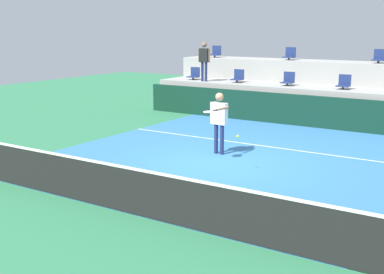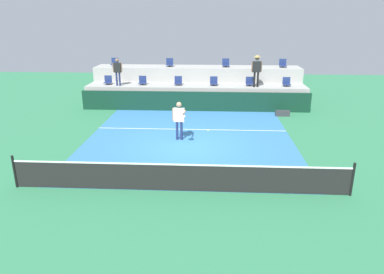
{
  "view_description": "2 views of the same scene",
  "coord_description": "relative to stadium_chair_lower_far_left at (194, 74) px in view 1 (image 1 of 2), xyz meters",
  "views": [
    {
      "loc": [
        6.22,
        -10.81,
        3.4
      ],
      "look_at": [
        0.23,
        -1.51,
        0.99
      ],
      "focal_mm": 47.06,
      "sensor_mm": 36.0,
      "label": 1
    },
    {
      "loc": [
        0.95,
        -14.04,
        5.19
      ],
      "look_at": [
        0.27,
        -1.83,
        1.05
      ],
      "focal_mm": 33.7,
      "sensor_mm": 36.0,
      "label": 2
    }
  ],
  "objects": [
    {
      "name": "stadium_chair_lower_mid_left",
      "position": [
        4.25,
        0.0,
        0.0
      ],
      "size": [
        0.44,
        0.4,
        0.52
      ],
      "color": "#2D2D33",
      "rests_on": "seating_tier_lower"
    },
    {
      "name": "seating_tier_lower",
      "position": [
        5.31,
        0.07,
        -0.84
      ],
      "size": [
        13.0,
        1.8,
        1.25
      ],
      "primitive_type": "cube",
      "color": "#9E9E99",
      "rests_on": "ground_plane"
    },
    {
      "name": "tennis_net",
      "position": [
        5.31,
        -11.23,
        -0.97
      ],
      "size": [
        10.48,
        0.08,
        1.07
      ],
      "color": "black",
      "rests_on": "ground_plane"
    },
    {
      "name": "stadium_chair_upper_right",
      "position": [
        7.1,
        1.8,
        0.85
      ],
      "size": [
        0.44,
        0.4,
        0.52
      ],
      "color": "#2D2D33",
      "rests_on": "seating_tier_upper"
    },
    {
      "name": "stadium_chair_lower_far_left",
      "position": [
        0.0,
        0.0,
        0.0
      ],
      "size": [
        0.44,
        0.4,
        0.52
      ],
      "color": "#2D2D33",
      "rests_on": "seating_tier_lower"
    },
    {
      "name": "stadium_chair_upper_far_left",
      "position": [
        0.0,
        1.8,
        0.85
      ],
      "size": [
        0.44,
        0.4,
        0.52
      ],
      "color": "#2D2D33",
      "rests_on": "seating_tier_upper"
    },
    {
      "name": "ground_plane",
      "position": [
        5.31,
        -7.23,
        -1.46
      ],
      "size": [
        40.0,
        40.0,
        0.0
      ],
      "primitive_type": "plane",
      "color": "#2D754C"
    },
    {
      "name": "stadium_chair_upper_left",
      "position": [
        3.54,
        1.8,
        0.85
      ],
      "size": [
        0.44,
        0.4,
        0.52
      ],
      "color": "#2D2D33",
      "rests_on": "seating_tier_upper"
    },
    {
      "name": "sponsor_backboard",
      "position": [
        5.31,
        -1.23,
        -0.91
      ],
      "size": [
        13.0,
        0.16,
        1.1
      ],
      "primitive_type": "cube",
      "color": "#0F3323",
      "rests_on": "ground_plane"
    },
    {
      "name": "tennis_player",
      "position": [
        4.87,
        -6.38,
        -0.43
      ],
      "size": [
        0.65,
        1.2,
        1.69
      ],
      "color": "navy",
      "rests_on": "ground_plane"
    },
    {
      "name": "spectator_in_white",
      "position": [
        0.74,
        -0.38,
        0.73
      ],
      "size": [
        0.57,
        0.22,
        1.59
      ],
      "color": "navy",
      "rests_on": "seating_tier_lower"
    },
    {
      "name": "tennis_ball",
      "position": [
        6.14,
        -7.68,
        -0.58
      ],
      "size": [
        0.07,
        0.07,
        0.07
      ],
      "color": "#CCE033"
    },
    {
      "name": "court_inner_paint",
      "position": [
        5.31,
        -6.23,
        -1.46
      ],
      "size": [
        9.0,
        10.0,
        0.01
      ],
      "primitive_type": "cube",
      "color": "teal",
      "rests_on": "ground_plane"
    },
    {
      "name": "seating_tier_upper",
      "position": [
        5.31,
        1.87,
        -0.41
      ],
      "size": [
        13.0,
        1.8,
        2.1
      ],
      "primitive_type": "cube",
      "color": "#9E9E99",
      "rests_on": "ground_plane"
    },
    {
      "name": "court_service_line",
      "position": [
        5.31,
        -4.83,
        -1.46
      ],
      "size": [
        9.0,
        0.06,
        0.0
      ],
      "primitive_type": "cube",
      "color": "white",
      "rests_on": "ground_plane"
    },
    {
      "name": "stadium_chair_lower_left",
      "position": [
        2.1,
        0.0,
        0.0
      ],
      "size": [
        0.44,
        0.4,
        0.52
      ],
      "color": "#2D2D33",
      "rests_on": "seating_tier_lower"
    },
    {
      "name": "stadium_chair_lower_mid_right",
      "position": [
        6.36,
        0.0,
        0.0
      ],
      "size": [
        0.44,
        0.4,
        0.52
      ],
      "color": "#2D2D33",
      "rests_on": "seating_tier_lower"
    }
  ]
}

